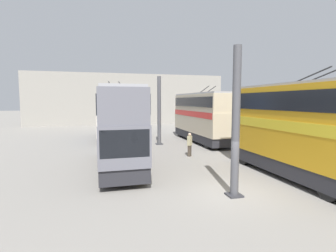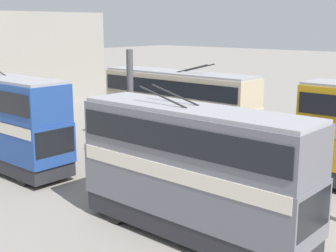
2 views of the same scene
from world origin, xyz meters
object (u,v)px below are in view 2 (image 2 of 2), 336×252
bus_right_far (3,117)px  person_by_right_row (187,186)px  person_aisle_midway (231,169)px  bus_left_far (178,106)px  oil_drum (134,176)px  bus_right_mid (193,165)px

bus_right_far → person_by_right_row: (-11.36, -2.25, -1.99)m
bus_right_far → person_by_right_row: size_ratio=5.38×
person_by_right_row → person_aisle_midway: bearing=48.4°
person_by_right_row → person_aisle_midway: 3.39m
bus_left_far → oil_drum: (-2.73, 6.66, -2.42)m
bus_right_far → person_aisle_midway: (-11.37, -5.64, -1.97)m
bus_left_far → oil_drum: bus_left_far is taller
bus_left_far → bus_right_far: 10.49m
bus_right_mid → person_by_right_row: bus_right_mid is taller
bus_right_mid → bus_right_far: bus_right_far is taller
person_by_right_row → bus_left_far: bearing=91.4°
bus_right_mid → bus_right_far: size_ratio=0.99×
bus_left_far → person_by_right_row: 9.84m
bus_left_far → bus_right_mid: (-8.64, 9.32, -0.02)m
bus_right_mid → oil_drum: bearing=-24.2°
person_by_right_row → oil_drum: size_ratio=1.89×
bus_right_mid → person_aisle_midway: bearing=-69.8°
person_aisle_midway → bus_right_far: bearing=160.1°
person_aisle_midway → oil_drum: size_ratio=1.92×
bus_right_mid → person_by_right_row: size_ratio=5.33×
person_by_right_row → oil_drum: person_by_right_row is taller
bus_left_far → oil_drum: size_ratio=11.53×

